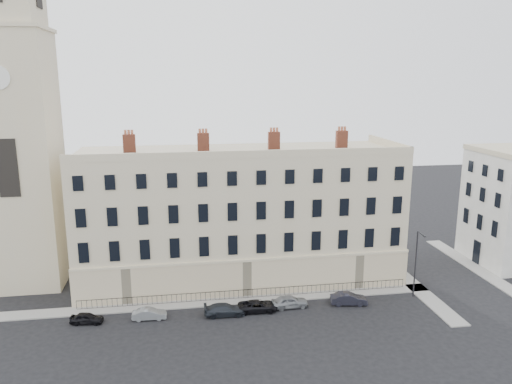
{
  "coord_description": "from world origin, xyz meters",
  "views": [
    {
      "loc": [
        -12.96,
        -43.36,
        22.93
      ],
      "look_at": [
        -4.39,
        10.0,
        10.56
      ],
      "focal_mm": 35.0,
      "sensor_mm": 36.0,
      "label": 1
    }
  ],
  "objects_px": {
    "car_a": "(87,318)",
    "car_b": "(149,314)",
    "streetlamp": "(416,261)",
    "car_d": "(258,306)",
    "car_e": "(290,302)",
    "car_c": "(225,310)",
    "car_f": "(349,299)"
  },
  "relations": [
    {
      "from": "car_d",
      "to": "streetlamp",
      "type": "xyz_separation_m",
      "value": [
        17.09,
        0.72,
        3.51
      ]
    },
    {
      "from": "car_a",
      "to": "car_d",
      "type": "distance_m",
      "value": 16.58
    },
    {
      "from": "car_a",
      "to": "car_f",
      "type": "height_order",
      "value": "car_f"
    },
    {
      "from": "car_e",
      "to": "car_f",
      "type": "height_order",
      "value": "car_e"
    },
    {
      "from": "car_b",
      "to": "car_f",
      "type": "height_order",
      "value": "car_f"
    },
    {
      "from": "car_a",
      "to": "streetlamp",
      "type": "distance_m",
      "value": 33.86
    },
    {
      "from": "car_c",
      "to": "car_d",
      "type": "height_order",
      "value": "car_c"
    },
    {
      "from": "car_c",
      "to": "car_d",
      "type": "relative_size",
      "value": 1.02
    },
    {
      "from": "car_e",
      "to": "car_b",
      "type": "bearing_deg",
      "value": 88.99
    },
    {
      "from": "car_f",
      "to": "streetlamp",
      "type": "height_order",
      "value": "streetlamp"
    },
    {
      "from": "car_a",
      "to": "car_c",
      "type": "distance_m",
      "value": 13.21
    },
    {
      "from": "car_b",
      "to": "car_d",
      "type": "xyz_separation_m",
      "value": [
        10.71,
        -0.01,
        0.02
      ]
    },
    {
      "from": "car_b",
      "to": "car_d",
      "type": "relative_size",
      "value": 0.82
    },
    {
      "from": "car_c",
      "to": "streetlamp",
      "type": "height_order",
      "value": "streetlamp"
    },
    {
      "from": "car_c",
      "to": "car_e",
      "type": "xyz_separation_m",
      "value": [
        6.73,
        0.68,
        0.04
      ]
    },
    {
      "from": "car_a",
      "to": "car_c",
      "type": "height_order",
      "value": "car_c"
    },
    {
      "from": "car_a",
      "to": "streetlamp",
      "type": "height_order",
      "value": "streetlamp"
    },
    {
      "from": "car_c",
      "to": "streetlamp",
      "type": "xyz_separation_m",
      "value": [
        20.47,
        1.07,
        3.47
      ]
    },
    {
      "from": "car_e",
      "to": "streetlamp",
      "type": "distance_m",
      "value": 14.16
    },
    {
      "from": "car_a",
      "to": "car_b",
      "type": "xyz_separation_m",
      "value": [
        5.87,
        -0.07,
        0.01
      ]
    },
    {
      "from": "car_c",
      "to": "car_f",
      "type": "bearing_deg",
      "value": -87.36
    },
    {
      "from": "car_a",
      "to": "car_b",
      "type": "height_order",
      "value": "car_b"
    },
    {
      "from": "car_a",
      "to": "car_e",
      "type": "distance_m",
      "value": 19.93
    },
    {
      "from": "car_d",
      "to": "car_e",
      "type": "height_order",
      "value": "car_e"
    },
    {
      "from": "car_a",
      "to": "car_c",
      "type": "xyz_separation_m",
      "value": [
        13.2,
        -0.43,
        0.06
      ]
    },
    {
      "from": "car_a",
      "to": "car_d",
      "type": "relative_size",
      "value": 0.77
    },
    {
      "from": "car_e",
      "to": "streetlamp",
      "type": "height_order",
      "value": "streetlamp"
    },
    {
      "from": "car_c",
      "to": "car_d",
      "type": "distance_m",
      "value": 3.4
    },
    {
      "from": "streetlamp",
      "to": "car_b",
      "type": "bearing_deg",
      "value": -176.21
    },
    {
      "from": "car_e",
      "to": "car_a",
      "type": "bearing_deg",
      "value": 88.39
    },
    {
      "from": "car_d",
      "to": "car_e",
      "type": "distance_m",
      "value": 3.37
    },
    {
      "from": "car_b",
      "to": "car_d",
      "type": "height_order",
      "value": "car_d"
    }
  ]
}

